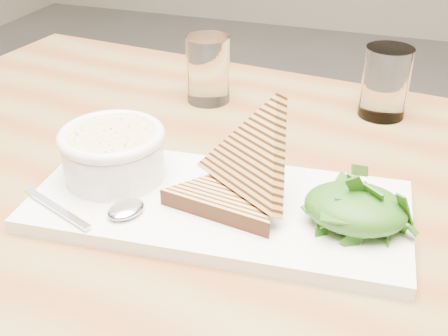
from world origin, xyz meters
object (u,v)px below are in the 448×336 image
(table_top, at_px, (240,212))
(glass_far, at_px, (385,82))
(soup_bowl, at_px, (114,158))
(platter, at_px, (218,206))
(glass_near, at_px, (208,69))

(table_top, distance_m, glass_far, 0.34)
(table_top, bearing_deg, glass_far, 65.13)
(soup_bowl, bearing_deg, platter, -4.14)
(glass_far, bearing_deg, glass_near, -172.97)
(table_top, bearing_deg, soup_bowl, -170.58)
(table_top, height_order, platter, platter)
(glass_near, bearing_deg, glass_far, 7.03)
(soup_bowl, xyz_separation_m, glass_far, (0.30, 0.33, 0.01))
(table_top, xyz_separation_m, platter, (-0.02, -0.04, 0.03))
(platter, bearing_deg, glass_near, 112.44)
(table_top, height_order, glass_far, glass_far)
(table_top, bearing_deg, glass_near, 117.69)
(soup_bowl, relative_size, glass_near, 1.14)
(soup_bowl, distance_m, glass_far, 0.44)
(glass_near, bearing_deg, table_top, -62.31)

